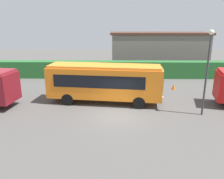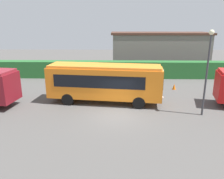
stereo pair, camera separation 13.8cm
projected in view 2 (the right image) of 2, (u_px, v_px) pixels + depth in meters
ground_plane at (116, 116)px, 16.84m from camera, size 87.80×87.80×0.00m
bus_orange at (105, 81)px, 19.17m from camera, size 9.89×3.59×3.31m
hedge_row at (117, 69)px, 28.45m from camera, size 55.90×1.60×2.07m
depot_building at (159, 51)px, 33.63m from camera, size 14.26×5.60×5.38m
traffic_cone at (174, 87)px, 23.46m from camera, size 0.36×0.36×0.60m
lamppost at (208, 65)px, 15.92m from camera, size 0.36×0.36×6.24m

